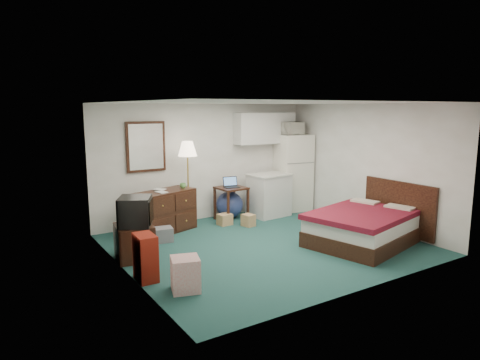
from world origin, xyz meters
TOP-DOWN VIEW (x-y plane):
  - floor at (0.00, 0.00)m, footprint 5.00×4.50m
  - ceiling at (0.00, 0.00)m, footprint 5.00×4.50m
  - walls at (0.00, 0.00)m, footprint 5.01×4.51m
  - mirror at (-1.35, 2.22)m, footprint 0.80×0.06m
  - upper_cabinets at (1.45, 2.08)m, footprint 1.50×0.35m
  - headboard at (2.46, -0.89)m, footprint 0.06×1.56m
  - dresser at (-1.18, 1.73)m, footprint 1.31×0.89m
  - floor_lamp at (-0.63, 1.82)m, footprint 0.42×0.42m
  - desk at (0.37, 1.79)m, footprint 0.61×0.61m
  - exercise_ball at (0.43, 1.96)m, footprint 0.64×0.64m
  - kitchen_counter at (1.29, 1.67)m, footprint 0.90×0.72m
  - fridge at (2.13, 1.88)m, footprint 0.85×0.85m
  - bed at (1.48, -0.89)m, footprint 2.11×1.81m
  - tv_stand at (-2.21, 0.55)m, footprint 0.65×0.69m
  - suitcase at (-2.35, -0.37)m, footprint 0.27×0.42m
  - retail_box at (-2.03, -1.00)m, footprint 0.46×0.46m
  - file_bin at (-1.49, 1.16)m, footprint 0.42×0.34m
  - cardboard_box_a at (0.05, 1.52)m, footprint 0.29×0.26m
  - cardboard_box_b at (0.41, 1.18)m, footprint 0.25×0.28m
  - laptop at (0.36, 1.74)m, footprint 0.36×0.31m
  - crt_tv at (-2.19, 0.51)m, footprint 0.70×0.71m
  - microwave at (2.04, 1.85)m, footprint 0.58×0.39m
  - book_a at (-1.38, 1.57)m, footprint 0.17×0.06m
  - book_b at (-1.31, 1.80)m, footprint 0.15×0.12m
  - mug at (-0.76, 1.79)m, footprint 0.13×0.10m

SIDE VIEW (x-z plane):
  - floor at x=0.00m, z-range -0.01..0.01m
  - cardboard_box_a at x=0.05m, z-range 0.00..0.23m
  - cardboard_box_b at x=0.41m, z-range 0.00..0.25m
  - file_bin at x=-1.49m, z-range 0.00..0.26m
  - retail_box at x=-2.03m, z-range 0.00..0.46m
  - tv_stand at x=-2.21m, z-range 0.00..0.56m
  - bed at x=1.48m, z-range 0.00..0.59m
  - exercise_ball at x=0.43m, z-range 0.00..0.59m
  - suitcase at x=-2.35m, z-range 0.00..0.67m
  - desk at x=0.37m, z-range 0.00..0.73m
  - dresser at x=-1.18m, z-range 0.00..0.82m
  - kitchen_counter at x=1.29m, z-range 0.00..0.92m
  - headboard at x=2.46m, z-range 0.05..1.05m
  - crt_tv at x=-2.19m, z-range 0.56..1.03m
  - laptop at x=0.36m, z-range 0.73..0.94m
  - floor_lamp at x=-0.63m, z-range 0.00..1.75m
  - mug at x=-0.76m, z-range 0.82..0.95m
  - fridge at x=2.13m, z-range 0.00..1.80m
  - book_a at x=-1.38m, z-range 0.82..1.05m
  - book_b at x=-1.31m, z-range 0.82..1.05m
  - walls at x=0.00m, z-range 0.00..2.50m
  - mirror at x=-1.35m, z-range 1.15..2.15m
  - upper_cabinets at x=1.45m, z-range 1.60..2.30m
  - microwave at x=2.04m, z-range 1.80..2.16m
  - ceiling at x=0.00m, z-range 2.50..2.50m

